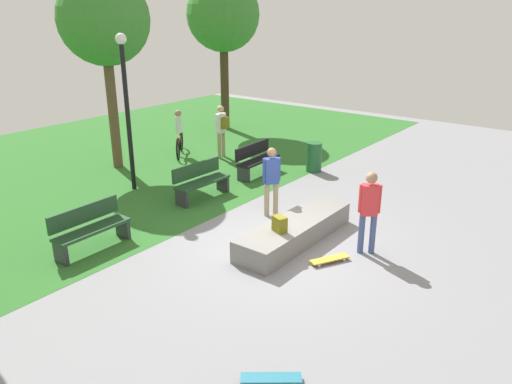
# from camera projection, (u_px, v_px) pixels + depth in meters

# --- Properties ---
(ground_plane) EXTENTS (28.00, 28.00, 0.00)m
(ground_plane) POSITION_uv_depth(u_px,v_px,m) (281.00, 246.00, 10.22)
(ground_plane) COLOR gray
(grass_lawn) EXTENTS (26.60, 11.91, 0.01)m
(grass_lawn) POSITION_uv_depth(u_px,v_px,m) (60.00, 172.00, 14.84)
(grass_lawn) COLOR #2D6B28
(grass_lawn) RESTS_ON ground_plane
(concrete_ledge) EXTENTS (3.16, 0.87, 0.46)m
(concrete_ledge) POSITION_uv_depth(u_px,v_px,m) (295.00, 231.00, 10.39)
(concrete_ledge) COLOR gray
(concrete_ledge) RESTS_ON ground_plane
(backpack_on_ledge) EXTENTS (0.29, 0.33, 0.32)m
(backpack_on_ledge) POSITION_uv_depth(u_px,v_px,m) (280.00, 224.00, 9.77)
(backpack_on_ledge) COLOR olive
(backpack_on_ledge) RESTS_ON concrete_ledge
(skater_performing_trick) EXTENTS (0.34, 0.38, 1.69)m
(skater_performing_trick) POSITION_uv_depth(u_px,v_px,m) (369.00, 207.00, 9.62)
(skater_performing_trick) COLOR #3F5184
(skater_performing_trick) RESTS_ON ground_plane
(skater_watching) EXTENTS (0.38, 0.35, 1.64)m
(skater_watching) POSITION_uv_depth(u_px,v_px,m) (271.00, 177.00, 11.44)
(skater_watching) COLOR tan
(skater_watching) RESTS_ON ground_plane
(skateboard_by_ledge) EXTENTS (0.80, 0.55, 0.08)m
(skateboard_by_ledge) POSITION_uv_depth(u_px,v_px,m) (330.00, 259.00, 9.57)
(skateboard_by_ledge) COLOR gold
(skateboard_by_ledge) RESTS_ON ground_plane
(skateboard_spare) EXTENTS (0.65, 0.75, 0.08)m
(skateboard_spare) POSITION_uv_depth(u_px,v_px,m) (271.00, 378.00, 6.49)
(skateboard_spare) COLOR teal
(skateboard_spare) RESTS_ON ground_plane
(park_bench_far_right) EXTENTS (1.61, 0.52, 0.91)m
(park_bench_far_right) POSITION_uv_depth(u_px,v_px,m) (201.00, 180.00, 12.67)
(park_bench_far_right) COLOR #1E4223
(park_bench_far_right) RESTS_ON ground_plane
(park_bench_by_oak) EXTENTS (1.62, 0.54, 0.91)m
(park_bench_by_oak) POSITION_uv_depth(u_px,v_px,m) (257.00, 159.00, 14.47)
(park_bench_by_oak) COLOR black
(park_bench_by_oak) RESTS_ON ground_plane
(park_bench_far_left) EXTENTS (1.61, 0.49, 0.91)m
(park_bench_far_left) POSITION_uv_depth(u_px,v_px,m) (90.00, 227.00, 9.96)
(park_bench_far_left) COLOR #1E4223
(park_bench_far_left) RESTS_ON ground_plane
(tree_broad_elm) EXTENTS (2.78, 2.78, 5.77)m
(tree_broad_elm) POSITION_uv_depth(u_px,v_px,m) (223.00, 16.00, 18.80)
(tree_broad_elm) COLOR #42301E
(tree_broad_elm) RESTS_ON grass_lawn
(tree_young_birch) EXTENTS (2.57, 2.57, 5.59)m
(tree_young_birch) POSITION_uv_depth(u_px,v_px,m) (104.00, 21.00, 13.88)
(tree_young_birch) COLOR brown
(tree_young_birch) RESTS_ON grass_lawn
(lamp_post) EXTENTS (0.28, 0.28, 4.03)m
(lamp_post) POSITION_uv_depth(u_px,v_px,m) (126.00, 98.00, 12.63)
(lamp_post) COLOR black
(lamp_post) RESTS_ON ground_plane
(trash_bin) EXTENTS (0.46, 0.46, 0.88)m
(trash_bin) POSITION_uv_depth(u_px,v_px,m) (314.00, 157.00, 14.79)
(trash_bin) COLOR #1E592D
(trash_bin) RESTS_ON ground_plane
(pedestrian_with_backpack) EXTENTS (0.43, 0.36, 1.70)m
(pedestrian_with_backpack) POSITION_uv_depth(u_px,v_px,m) (221.00, 127.00, 15.96)
(pedestrian_with_backpack) COLOR tan
(pedestrian_with_backpack) RESTS_ON ground_plane
(cyclist_on_bicycle) EXTENTS (1.43, 1.23, 1.52)m
(cyclist_on_bicycle) POSITION_uv_depth(u_px,v_px,m) (179.00, 136.00, 16.44)
(cyclist_on_bicycle) COLOR black
(cyclist_on_bicycle) RESTS_ON ground_plane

